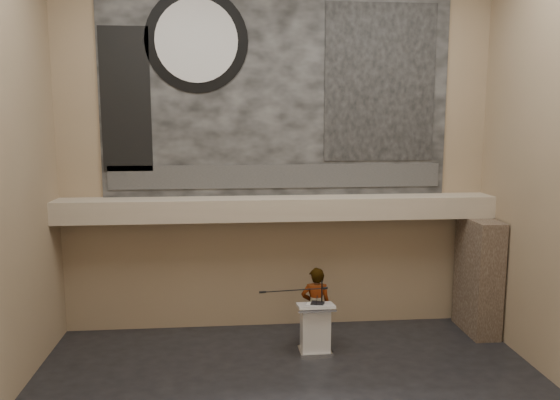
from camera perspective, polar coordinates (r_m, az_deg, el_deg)
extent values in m
cube|color=#8C7559|center=(12.77, -0.32, 5.20)|extent=(10.00, 0.02, 8.50)
cube|color=#8C7559|center=(4.88, 7.62, -0.52)|extent=(10.00, 0.02, 8.50)
cube|color=tan|center=(12.52, -0.16, -0.86)|extent=(10.00, 0.80, 0.50)
cylinder|color=#B2893D|center=(12.48, -7.49, -2.26)|extent=(0.04, 0.04, 0.06)
cylinder|color=#B2893D|center=(12.82, 8.35, -1.99)|extent=(0.04, 0.04, 0.06)
cube|color=black|center=(12.73, -0.32, 11.72)|extent=(8.00, 0.05, 5.00)
cube|color=#313131|center=(12.75, -0.30, 2.49)|extent=(7.76, 0.02, 0.55)
cylinder|color=black|center=(12.76, -8.72, 16.13)|extent=(2.30, 0.02, 2.30)
cylinder|color=silver|center=(12.74, -8.73, 16.14)|extent=(1.84, 0.02, 1.84)
cube|color=black|center=(13.12, 10.43, 11.93)|extent=(2.60, 0.02, 3.60)
cube|color=black|center=(12.85, -15.84, 10.03)|extent=(1.10, 0.02, 3.20)
cube|color=#403227|center=(13.66, 20.01, -7.46)|extent=(0.60, 1.40, 2.70)
cube|color=silver|center=(12.18, 3.68, -15.49)|extent=(0.70, 0.54, 0.08)
cube|color=silver|center=(11.98, 3.70, -13.22)|extent=(0.61, 0.43, 0.96)
cube|color=silver|center=(11.78, 3.74, -10.96)|extent=(0.78, 0.56, 0.13)
cube|color=black|center=(11.77, 3.94, -10.72)|extent=(0.32, 0.29, 0.04)
cube|color=silver|center=(11.73, 3.31, -10.87)|extent=(0.29, 0.35, 0.00)
imported|color=beige|center=(12.23, 3.77, -11.09)|extent=(0.68, 0.48, 1.78)
cylinder|color=black|center=(12.22, 4.32, -15.56)|extent=(0.52, 0.52, 0.02)
cylinder|color=black|center=(11.92, 4.37, -12.09)|extent=(0.03, 0.03, 1.61)
cylinder|color=black|center=(11.56, 1.32, -9.41)|extent=(1.41, 0.18, 0.02)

